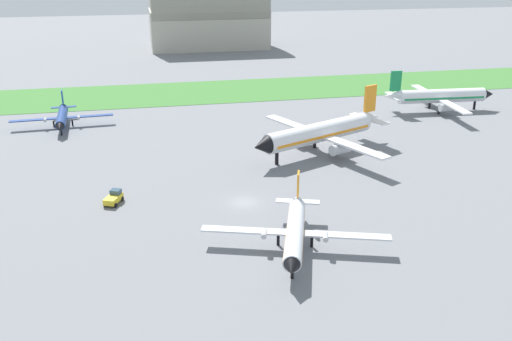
{
  "coord_description": "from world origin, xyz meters",
  "views": [
    {
      "loc": [
        -14.58,
        -78.01,
        36.55
      ],
      "look_at": [
        3.12,
        5.57,
        3.0
      ],
      "focal_mm": 38.73,
      "sensor_mm": 36.0,
      "label": 1
    }
  ],
  "objects_px": {
    "airplane_midfield_jet": "(321,132)",
    "pushback_tug_near_gate": "(114,198)",
    "airplane_taxiing_turboprop": "(62,116)",
    "airplane_parked_jet_far": "(439,96)",
    "airplane_foreground_turboprop": "(295,230)"
  },
  "relations": [
    {
      "from": "airplane_midfield_jet",
      "to": "pushback_tug_near_gate",
      "type": "bearing_deg",
      "value": -2.27
    },
    {
      "from": "airplane_parked_jet_far",
      "to": "airplane_foreground_turboprop",
      "type": "height_order",
      "value": "airplane_parked_jet_far"
    },
    {
      "from": "airplane_midfield_jet",
      "to": "airplane_parked_jet_far",
      "type": "height_order",
      "value": "airplane_midfield_jet"
    },
    {
      "from": "airplane_parked_jet_far",
      "to": "pushback_tug_near_gate",
      "type": "xyz_separation_m",
      "value": [
        -77.68,
        -39.6,
        -2.84
      ]
    },
    {
      "from": "airplane_parked_jet_far",
      "to": "airplane_taxiing_turboprop",
      "type": "distance_m",
      "value": 90.27
    },
    {
      "from": "airplane_midfield_jet",
      "to": "pushback_tug_near_gate",
      "type": "height_order",
      "value": "airplane_midfield_jet"
    },
    {
      "from": "airplane_midfield_jet",
      "to": "airplane_taxiing_turboprop",
      "type": "height_order",
      "value": "airplane_midfield_jet"
    },
    {
      "from": "pushback_tug_near_gate",
      "to": "airplane_midfield_jet",
      "type": "bearing_deg",
      "value": -43.86
    },
    {
      "from": "airplane_taxiing_turboprop",
      "to": "airplane_midfield_jet",
      "type": "bearing_deg",
      "value": 57.68
    },
    {
      "from": "airplane_midfield_jet",
      "to": "pushback_tug_near_gate",
      "type": "relative_size",
      "value": 7.78
    },
    {
      "from": "airplane_midfield_jet",
      "to": "airplane_foreground_turboprop",
      "type": "relative_size",
      "value": 1.29
    },
    {
      "from": "airplane_midfield_jet",
      "to": "airplane_foreground_turboprop",
      "type": "bearing_deg",
      "value": 42.49
    },
    {
      "from": "airplane_parked_jet_far",
      "to": "airplane_taxiing_turboprop",
      "type": "relative_size",
      "value": 1.31
    },
    {
      "from": "airplane_midfield_jet",
      "to": "airplane_parked_jet_far",
      "type": "xyz_separation_m",
      "value": [
        38.41,
        23.75,
        -0.49
      ]
    },
    {
      "from": "airplane_parked_jet_far",
      "to": "airplane_foreground_turboprop",
      "type": "distance_m",
      "value": 80.16
    }
  ]
}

